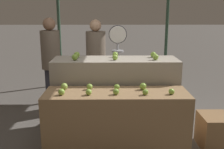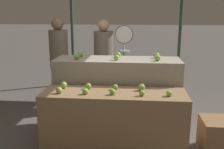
{
  "view_description": "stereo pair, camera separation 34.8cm",
  "coord_description": "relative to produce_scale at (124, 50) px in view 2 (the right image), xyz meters",
  "views": [
    {
      "loc": [
        -0.09,
        -3.09,
        1.76
      ],
      "look_at": [
        -0.05,
        0.3,
        0.93
      ],
      "focal_mm": 42.0,
      "sensor_mm": 36.0,
      "label": 1
    },
    {
      "loc": [
        0.26,
        -3.07,
        1.76
      ],
      "look_at": [
        -0.05,
        0.3,
        0.93
      ],
      "focal_mm": 42.0,
      "sensor_mm": 36.0,
      "label": 2
    }
  ],
  "objects": [
    {
      "name": "ground_plane",
      "position": [
        -0.05,
        -1.31,
        -1.12
      ],
      "size": [
        60.0,
        60.0,
        0.0
      ],
      "primitive_type": "plane",
      "color": "#59544F"
    },
    {
      "name": "display_counter_front",
      "position": [
        -0.05,
        -1.31,
        -0.73
      ],
      "size": [
        1.79,
        0.55,
        0.78
      ],
      "primitive_type": "cube",
      "color": "olive",
      "rests_on": "ground_plane"
    },
    {
      "name": "display_counter_back",
      "position": [
        -0.05,
        -0.71,
        -0.57
      ],
      "size": [
        1.79,
        0.55,
        1.09
      ],
      "primitive_type": "cube",
      "color": "gray",
      "rests_on": "ground_plane"
    },
    {
      "name": "apple_front_0",
      "position": [
        -0.71,
        -1.42,
        -0.3
      ],
      "size": [
        0.08,
        0.08,
        0.08
      ],
      "primitive_type": "sphere",
      "color": "#84AD3D",
      "rests_on": "display_counter_front"
    },
    {
      "name": "apple_front_1",
      "position": [
        -0.39,
        -1.42,
        -0.3
      ],
      "size": [
        0.07,
        0.07,
        0.07
      ],
      "primitive_type": "sphere",
      "color": "#84AD3D",
      "rests_on": "display_counter_front"
    },
    {
      "name": "apple_front_2",
      "position": [
        -0.06,
        -1.41,
        -0.3
      ],
      "size": [
        0.07,
        0.07,
        0.07
      ],
      "primitive_type": "sphere",
      "color": "#7AA338",
      "rests_on": "display_counter_front"
    },
    {
      "name": "apple_front_3",
      "position": [
        0.29,
        -1.42,
        -0.3
      ],
      "size": [
        0.07,
        0.07,
        0.07
      ],
      "primitive_type": "sphere",
      "color": "#7AA338",
      "rests_on": "display_counter_front"
    },
    {
      "name": "apple_front_4",
      "position": [
        0.6,
        -1.4,
        -0.3
      ],
      "size": [
        0.07,
        0.07,
        0.07
      ],
      "primitive_type": "sphere",
      "color": "#84AD3D",
      "rests_on": "display_counter_front"
    },
    {
      "name": "apple_front_5",
      "position": [
        -0.72,
        -1.2,
        -0.29
      ],
      "size": [
        0.09,
        0.09,
        0.09
      ],
      "primitive_type": "sphere",
      "color": "#8EB247",
      "rests_on": "display_counter_front"
    },
    {
      "name": "apple_front_6",
      "position": [
        -0.39,
        -1.2,
        -0.3
      ],
      "size": [
        0.08,
        0.08,
        0.08
      ],
      "primitive_type": "sphere",
      "color": "#84AD3D",
      "rests_on": "display_counter_front"
    },
    {
      "name": "apple_front_7",
      "position": [
        -0.05,
        -1.21,
        -0.3
      ],
      "size": [
        0.07,
        0.07,
        0.07
      ],
      "primitive_type": "sphere",
      "color": "#7AA338",
      "rests_on": "display_counter_front"
    },
    {
      "name": "apple_front_8",
      "position": [
        0.29,
        -1.21,
        -0.29
      ],
      "size": [
        0.09,
        0.09,
        0.09
      ],
      "primitive_type": "sphere",
      "color": "#7AA338",
      "rests_on": "display_counter_front"
    },
    {
      "name": "apple_back_0",
      "position": [
        -0.62,
        -0.82,
        0.01
      ],
      "size": [
        0.09,
        0.09,
        0.09
      ],
      "primitive_type": "sphere",
      "color": "#7AA338",
      "rests_on": "display_counter_back"
    },
    {
      "name": "apple_back_1",
      "position": [
        -0.06,
        -0.81,
        0.01
      ],
      "size": [
        0.08,
        0.08,
        0.08
      ],
      "primitive_type": "sphere",
      "color": "#84AD3D",
      "rests_on": "display_counter_back"
    },
    {
      "name": "apple_back_2",
      "position": [
        0.5,
        -0.8,
        0.01
      ],
      "size": [
        0.08,
        0.08,
        0.08
      ],
      "primitive_type": "sphere",
      "color": "#84AD3D",
      "rests_on": "display_counter_back"
    },
    {
      "name": "apple_back_3",
      "position": [
        -0.62,
        -0.61,
        0.01
      ],
      "size": [
        0.09,
        0.09,
        0.09
      ],
      "primitive_type": "sphere",
      "color": "#7AA338",
      "rests_on": "display_counter_back"
    },
    {
      "name": "apple_back_4",
      "position": [
        -0.06,
        -0.59,
        0.01
      ],
      "size": [
        0.08,
        0.08,
        0.08
      ],
      "primitive_type": "sphere",
      "color": "#84AD3D",
      "rests_on": "display_counter_back"
    },
    {
      "name": "apple_back_5",
      "position": [
        0.5,
        -0.6,
        0.01
      ],
      "size": [
        0.08,
        0.08,
        0.08
      ],
      "primitive_type": "sphere",
      "color": "#7AA338",
      "rests_on": "display_counter_back"
    },
    {
      "name": "produce_scale",
      "position": [
        0.0,
        0.0,
        0.0
      ],
      "size": [
        0.3,
        0.2,
        1.52
      ],
      "color": "#99999E",
      "rests_on": "ground_plane"
    },
    {
      "name": "person_vendor_at_scale",
      "position": [
        -0.39,
        0.36,
        -0.19
      ],
      "size": [
        0.37,
        0.37,
        1.6
      ],
      "rotation": [
        0.0,
        0.0,
        3.11
      ],
      "color": "#2D2D38",
      "rests_on": "ground_plane"
    },
    {
      "name": "person_customer_left",
      "position": [
        -1.16,
        0.14,
        -0.16
      ],
      "size": [
        0.4,
        0.4,
        1.64
      ],
      "rotation": [
        0.0,
        0.0,
        3.39
      ],
      "color": "#2D2D38",
      "rests_on": "ground_plane"
    },
    {
      "name": "wooden_crate_side",
      "position": [
        1.27,
        -1.25,
        -0.9
      ],
      "size": [
        0.44,
        0.44,
        0.44
      ],
      "primitive_type": "cube",
      "color": "olive",
      "rests_on": "ground_plane"
    }
  ]
}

